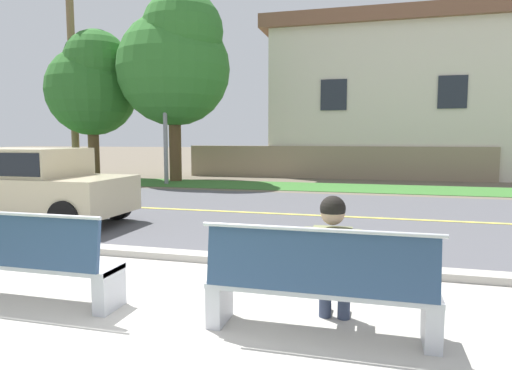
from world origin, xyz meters
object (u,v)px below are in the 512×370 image
object	(u,v)px
seated_person_olive	(333,258)
car_beige_far	(24,182)
bench_left	(26,261)
shade_tree_left	(176,60)
palm_tree_tall	(70,2)
streetlamp	(166,68)
bench_right	(319,286)
shade_tree_far_left	(93,84)

from	to	relation	value
seated_person_olive	car_beige_far	distance (m)	7.51
bench_left	shade_tree_left	world-z (taller)	shade_tree_left
car_beige_far	palm_tree_tall	bearing A→B (deg)	121.75
streetlamp	palm_tree_tall	xyz separation A→B (m)	(-5.20, 1.47, 3.17)
bench_left	bench_right	bearing A→B (deg)	0.00
bench_left	streetlamp	distance (m)	13.20
bench_right	streetlamp	xyz separation A→B (m)	(-7.21, 11.90, 3.91)
bench_left	bench_right	world-z (taller)	same
bench_right	palm_tree_tall	world-z (taller)	palm_tree_tall
shade_tree_left	streetlamp	bearing A→B (deg)	-87.67
shade_tree_left	palm_tree_tall	xyz separation A→B (m)	(-5.16, 0.52, 2.74)
streetlamp	shade_tree_left	world-z (taller)	streetlamp
car_beige_far	shade_tree_far_left	size ratio (longest dim) A/B	0.70
streetlamp	palm_tree_tall	distance (m)	6.27
seated_person_olive	palm_tree_tall	xyz separation A→B (m)	(-12.52, 13.20, 6.87)
bench_left	streetlamp	world-z (taller)	streetlamp
seated_person_olive	shade_tree_left	size ratio (longest dim) A/B	0.17
seated_person_olive	palm_tree_tall	bearing A→B (deg)	133.47
bench_right	shade_tree_left	world-z (taller)	shade_tree_left
car_beige_far	palm_tree_tall	world-z (taller)	palm_tree_tall
bench_left	car_beige_far	world-z (taller)	car_beige_far
bench_right	palm_tree_tall	xyz separation A→B (m)	(-12.41, 13.38, 7.09)
car_beige_far	streetlamp	distance (m)	8.88
shade_tree_far_left	shade_tree_left	world-z (taller)	shade_tree_left
bench_right	streetlamp	distance (m)	14.46
bench_right	shade_tree_left	distance (m)	15.39
bench_right	shade_tree_left	xyz separation A→B (m)	(-7.25, 12.86, 4.34)
seated_person_olive	streetlamp	bearing A→B (deg)	121.95
shade_tree_left	palm_tree_tall	world-z (taller)	palm_tree_tall
car_beige_far	palm_tree_tall	distance (m)	13.12
car_beige_far	shade_tree_left	xyz separation A→B (m)	(-0.78, 9.07, 3.95)
seated_person_olive	streetlamp	xyz separation A→B (m)	(-7.32, 11.73, 3.70)
car_beige_far	shade_tree_left	bearing A→B (deg)	94.89
seated_person_olive	palm_tree_tall	world-z (taller)	palm_tree_tall
bench_left	shade_tree_left	distance (m)	14.20
shade_tree_left	palm_tree_tall	bearing A→B (deg)	174.24
shade_tree_far_left	shade_tree_left	bearing A→B (deg)	1.73
seated_person_olive	car_beige_far	bearing A→B (deg)	151.25
car_beige_far	palm_tree_tall	size ratio (longest dim) A/B	0.45
bench_left	seated_person_olive	bearing A→B (deg)	3.13
bench_right	seated_person_olive	world-z (taller)	seated_person_olive
bench_left	shade_tree_far_left	world-z (taller)	shade_tree_far_left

